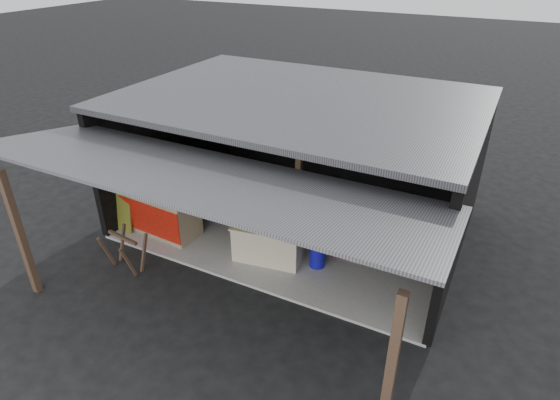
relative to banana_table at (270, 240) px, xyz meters
The scene contains 13 objects.
ground 1.10m from the banana_table, 95.48° to the right, with size 80.00×80.00×0.00m, color black.
concrete_slab 1.56m from the banana_table, 93.67° to the left, with size 7.00×5.00×0.06m, color gray.
shophouse 2.45m from the banana_table, 93.00° to the left, with size 7.40×7.29×3.02m.
banana_table is the anchor object (origin of this frame).
banana_pile 0.46m from the banana_table, ahead, with size 1.30×0.78×0.15m, color gold, non-canonical shape.
white_crate 0.78m from the banana_table, 91.72° to the left, with size 0.82×0.57×0.91m.
neighbor_stall 2.61m from the banana_table, behind, with size 1.73×0.86×1.74m.
green_signboard 3.52m from the banana_table, behind, with size 0.66×0.04×0.99m, color black.
sawhorse 2.86m from the banana_table, 145.81° to the right, with size 0.79×0.75×0.77m.
water_barrel 1.02m from the banana_table, ahead, with size 0.31×0.31×0.46m, color #0F0D97.
plastic_chair 2.72m from the banana_table, 39.26° to the left, with size 0.46×0.46×0.95m.
magenta_rug 2.14m from the banana_table, 31.17° to the left, with size 1.50×1.00×0.01m, color maroon.
picture_frames 4.17m from the banana_table, 93.86° to the left, with size 1.62×0.04×0.46m.
Camera 1 is at (3.90, -5.92, 5.75)m, focal length 30.00 mm.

